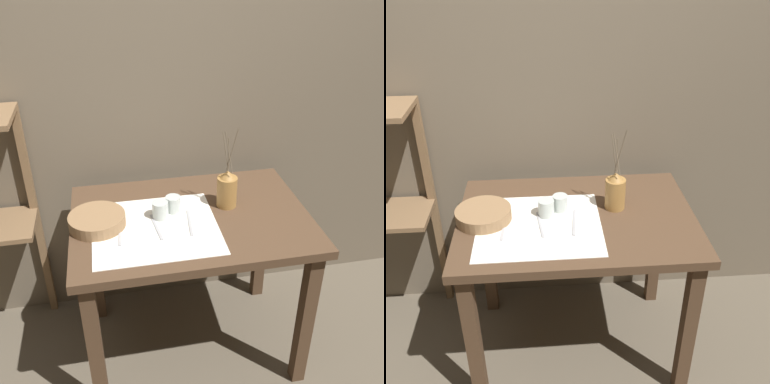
# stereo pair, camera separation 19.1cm
# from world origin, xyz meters

# --- Properties ---
(ground_plane) EXTENTS (12.00, 12.00, 0.00)m
(ground_plane) POSITION_xyz_m (0.00, 0.00, 0.00)
(ground_plane) COLOR brown
(stone_wall_back) EXTENTS (7.00, 0.06, 2.40)m
(stone_wall_back) POSITION_xyz_m (0.00, 0.47, 1.20)
(stone_wall_back) COLOR #6B5E4C
(stone_wall_back) RESTS_ON ground_plane
(wooden_table) EXTENTS (1.04, 0.73, 0.79)m
(wooden_table) POSITION_xyz_m (0.00, 0.00, 0.67)
(wooden_table) COLOR #4C3523
(wooden_table) RESTS_ON ground_plane
(linen_cloth) EXTENTS (0.52, 0.48, 0.00)m
(linen_cloth) POSITION_xyz_m (-0.16, -0.06, 0.80)
(linen_cloth) COLOR white
(linen_cloth) RESTS_ON wooden_table
(pitcher_with_flowers) EXTENTS (0.09, 0.09, 0.38)m
(pitcher_with_flowers) POSITION_xyz_m (0.18, 0.05, 0.88)
(pitcher_with_flowers) COLOR olive
(pitcher_with_flowers) RESTS_ON wooden_table
(wooden_bowl) EXTENTS (0.24, 0.24, 0.05)m
(wooden_bowl) POSITION_xyz_m (-0.40, -0.00, 0.82)
(wooden_bowl) COLOR #8E6B47
(wooden_bowl) RESTS_ON wooden_table
(glass_tumbler_near) EXTENTS (0.07, 0.07, 0.08)m
(glass_tumbler_near) POSITION_xyz_m (-0.13, 0.01, 0.84)
(glass_tumbler_near) COLOR #B7C1BC
(glass_tumbler_near) RESTS_ON wooden_table
(glass_tumbler_far) EXTENTS (0.07, 0.07, 0.07)m
(glass_tumbler_far) POSITION_xyz_m (-0.07, 0.05, 0.83)
(glass_tumbler_far) COLOR #B7C1BC
(glass_tumbler_far) RESTS_ON wooden_table
(spoon_outer) EXTENTS (0.03, 0.21, 0.02)m
(spoon_outer) POSITION_xyz_m (-0.31, -0.01, 0.80)
(spoon_outer) COLOR #A8A8AD
(spoon_outer) RESTS_ON wooden_table
(fork_outer) EXTENTS (0.04, 0.19, 0.00)m
(fork_outer) POSITION_xyz_m (-0.16, -0.06, 0.80)
(fork_outer) COLOR #A8A8AD
(fork_outer) RESTS_ON wooden_table
(knife_center) EXTENTS (0.03, 0.19, 0.00)m
(knife_center) POSITION_xyz_m (-0.02, -0.06, 0.80)
(knife_center) COLOR #A8A8AD
(knife_center) RESTS_ON wooden_table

